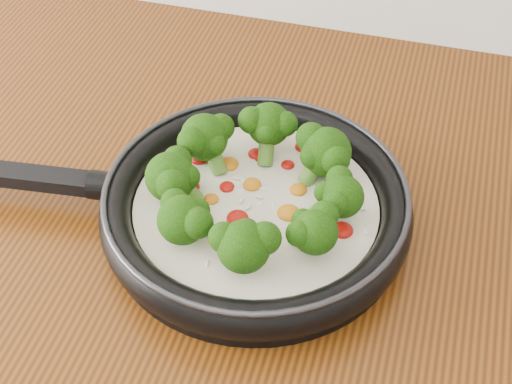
# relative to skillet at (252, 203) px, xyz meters

# --- Properties ---
(skillet) EXTENTS (0.51, 0.35, 0.09)m
(skillet) POSITION_rel_skillet_xyz_m (0.00, 0.00, 0.00)
(skillet) COLOR black
(skillet) RESTS_ON counter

